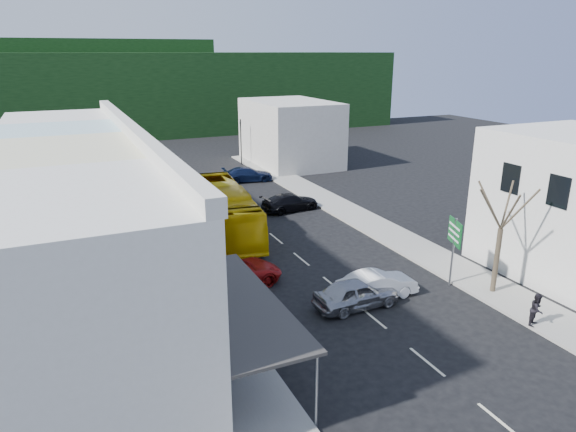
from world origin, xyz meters
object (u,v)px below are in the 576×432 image
at_px(street_tree, 501,229).
at_px(car_red, 233,274).
at_px(car_silver, 356,294).
at_px(pedestrian_left, 202,283).
at_px(car_white, 377,285).
at_px(pedestrian_right, 537,308).
at_px(bus, 226,212).
at_px(traffic_signal, 241,142).
at_px(direction_sign, 453,252).

bearing_deg(street_tree, car_red, 152.18).
relative_size(car_silver, street_tree, 0.61).
bearing_deg(car_red, pedestrian_left, 111.83).
xyz_separation_m(car_white, pedestrian_right, (4.91, -5.62, 0.30)).
bearing_deg(car_silver, street_tree, -103.84).
height_order(bus, traffic_signal, traffic_signal).
distance_m(direction_sign, street_tree, 2.77).
relative_size(bus, car_silver, 2.64).
bearing_deg(car_white, car_red, 57.69).
bearing_deg(street_tree, bus, 123.77).
relative_size(bus, pedestrian_right, 6.82).
bearing_deg(street_tree, car_silver, 167.52).
relative_size(car_silver, car_red, 0.96).
bearing_deg(direction_sign, street_tree, -29.92).
xyz_separation_m(direction_sign, street_tree, (1.40, -1.70, 1.68)).
distance_m(street_tree, traffic_signal, 36.16).
height_order(pedestrian_right, traffic_signal, traffic_signal).
bearing_deg(bus, traffic_signal, 74.30).
bearing_deg(pedestrian_left, direction_sign, -110.45).
relative_size(car_red, pedestrian_left, 2.71).
bearing_deg(car_red, traffic_signal, -24.85).
bearing_deg(pedestrian_right, car_silver, 118.63).
bearing_deg(traffic_signal, direction_sign, 104.35).
bearing_deg(street_tree, car_white, 159.75).
bearing_deg(bus, car_silver, -73.00).
relative_size(car_silver, direction_sign, 1.14).
bearing_deg(car_silver, pedestrian_right, -129.57).
xyz_separation_m(car_silver, direction_sign, (5.99, 0.06, 1.22)).
bearing_deg(car_red, bus, -20.03).
xyz_separation_m(car_white, pedestrian_left, (-8.39, 3.29, 0.30)).
bearing_deg(direction_sign, car_silver, -158.72).
height_order(street_tree, traffic_signal, street_tree).
bearing_deg(car_red, direction_sign, -118.54).
distance_m(car_white, car_red, 7.70).
relative_size(pedestrian_left, street_tree, 0.24).
relative_size(pedestrian_left, traffic_signal, 0.34).
xyz_separation_m(car_silver, street_tree, (7.38, -1.63, 2.91)).
xyz_separation_m(bus, street_tree, (9.92, -14.83, 2.06)).
bearing_deg(pedestrian_right, car_white, 108.01).
relative_size(bus, direction_sign, 3.02).
bearing_deg(car_silver, traffic_signal, -11.21).
relative_size(pedestrian_right, street_tree, 0.24).
bearing_deg(traffic_signal, pedestrian_right, 105.07).
relative_size(car_red, pedestrian_right, 2.71).
xyz_separation_m(car_red, pedestrian_left, (-2.00, -1.00, 0.30)).
height_order(bus, pedestrian_right, bus).
xyz_separation_m(car_red, direction_sign, (10.80, -4.74, 1.22)).
distance_m(pedestrian_right, street_tree, 4.43).
xyz_separation_m(bus, car_red, (-2.28, -8.40, -0.85)).
xyz_separation_m(car_white, traffic_signal, (4.41, 33.97, 1.83)).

